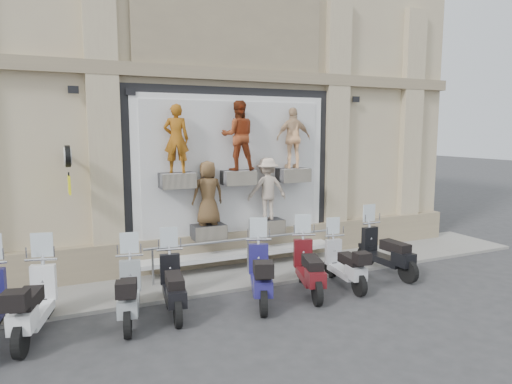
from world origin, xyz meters
TOP-DOWN VIEW (x-y plane):
  - ground at (0.00, 0.00)m, footprint 90.00×90.00m
  - sidewalk at (0.00, 2.10)m, footprint 16.00×2.20m
  - building at (0.00, 7.00)m, footprint 14.00×8.60m
  - shop_vitrine at (0.07, 2.75)m, footprint 5.60×0.83m
  - guard_rail at (0.00, 2.00)m, footprint 5.06×0.10m
  - clock_sign_bracket at (-3.90, 2.47)m, footprint 0.10×0.80m
  - scooter_b at (-4.63, 0.45)m, footprint 1.09×2.12m
  - scooter_c at (-3.07, 0.41)m, footprint 0.93×1.96m
  - scooter_d at (-2.23, 0.49)m, footprint 0.82×1.97m
  - scooter_e at (-0.47, 0.29)m, footprint 1.26×2.09m
  - scooter_f at (0.70, 0.32)m, footprint 1.15×2.06m
  - scooter_g at (1.64, 0.36)m, footprint 0.74×1.86m
  - scooter_h at (3.08, 0.65)m, footprint 0.67×2.03m

SIDE VIEW (x-z plane):
  - ground at x=0.00m, z-range 0.00..0.00m
  - sidewalk at x=0.00m, z-range 0.00..0.08m
  - guard_rail at x=0.00m, z-range 0.00..0.93m
  - scooter_g at x=1.64m, z-range 0.00..1.47m
  - scooter_c at x=-3.07m, z-range 0.00..1.54m
  - scooter_d at x=-2.23m, z-range 0.00..1.55m
  - scooter_f at x=0.70m, z-range 0.00..1.61m
  - scooter_h at x=3.08m, z-range 0.00..1.63m
  - scooter_e at x=-0.47m, z-range 0.00..1.63m
  - scooter_b at x=-4.63m, z-range 0.00..1.66m
  - shop_vitrine at x=0.07m, z-range 0.23..4.53m
  - clock_sign_bracket at x=-3.90m, z-range 2.29..3.31m
  - building at x=0.00m, z-range 0.00..12.00m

